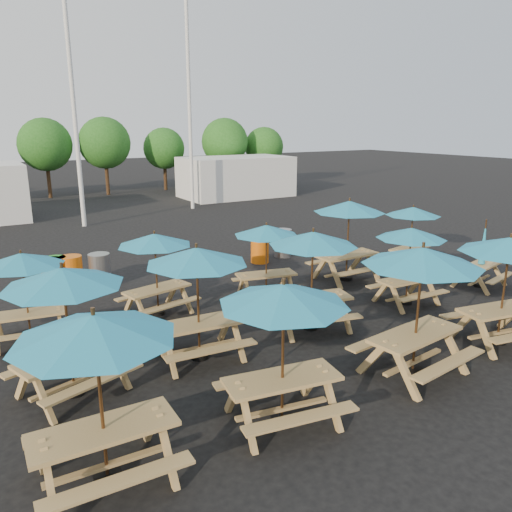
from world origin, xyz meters
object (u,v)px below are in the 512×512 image
picnic_unit_11 (349,212)px  waste_bin_2 (72,273)px  picnic_unit_2 (22,265)px  picnic_unit_14 (413,215)px  waste_bin_4 (260,248)px  waste_bin_1 (56,274)px  picnic_unit_8 (266,235)px  picnic_unit_9 (509,252)px  picnic_unit_5 (155,245)px  waste_bin_5 (283,243)px  picnic_unit_0 (95,338)px  picnic_unit_7 (313,245)px  picnic_unit_6 (422,265)px  picnic_unit_3 (284,303)px  picnic_unit_13 (482,259)px  waste_bin_3 (100,270)px  picnic_unit_4 (197,263)px  picnic_unit_1 (63,285)px  waste_bin_0 (53,276)px  picnic_unit_10 (411,238)px

picnic_unit_11 → waste_bin_2: bearing=155.3°
picnic_unit_2 → picnic_unit_11: bearing=7.2°
picnic_unit_14 → picnic_unit_2: bearing=168.0°
waste_bin_4 → waste_bin_1: bearing=176.4°
picnic_unit_8 → picnic_unit_9: picnic_unit_9 is taller
picnic_unit_5 → waste_bin_5: 6.85m
picnic_unit_0 → waste_bin_1: bearing=85.4°
picnic_unit_7 → waste_bin_5: size_ratio=2.43×
picnic_unit_8 → waste_bin_4: 3.87m
picnic_unit_11 → picnic_unit_14: 2.80m
picnic_unit_6 → waste_bin_1: size_ratio=2.54×
waste_bin_2 → picnic_unit_9: bearing=-50.0°
waste_bin_1 → picnic_unit_5: bearing=-60.6°
picnic_unit_3 → picnic_unit_13: picnic_unit_3 is taller
picnic_unit_3 → picnic_unit_0: bearing=-172.3°
picnic_unit_3 → picnic_unit_11: picnic_unit_11 is taller
picnic_unit_3 → picnic_unit_13: size_ratio=1.17×
picnic_unit_13 → waste_bin_1: size_ratio=2.02×
picnic_unit_0 → waste_bin_3: 8.94m
picnic_unit_7 → picnic_unit_4: bearing=-166.3°
picnic_unit_1 → picnic_unit_4: bearing=-15.7°
picnic_unit_8 → picnic_unit_2: bearing=-169.4°
picnic_unit_2 → picnic_unit_3: picnic_unit_3 is taller
picnic_unit_6 → picnic_unit_13: (5.88, 2.74, -1.37)m
picnic_unit_0 → picnic_unit_8: picnic_unit_0 is taller
picnic_unit_1 → waste_bin_1: size_ratio=2.59×
picnic_unit_2 → picnic_unit_3: 6.28m
picnic_unit_3 → picnic_unit_5: bearing=99.5°
picnic_unit_2 → waste_bin_3: 4.12m
waste_bin_5 → waste_bin_4: bearing=-167.4°
picnic_unit_2 → picnic_unit_1: bearing=-74.8°
picnic_unit_1 → waste_bin_3: picnic_unit_1 is taller
picnic_unit_0 → picnic_unit_11: (8.82, 5.26, 0.04)m
picnic_unit_0 → picnic_unit_2: bearing=94.0°
picnic_unit_1 → waste_bin_0: size_ratio=2.59×
picnic_unit_3 → waste_bin_3: (-0.73, 8.61, -1.55)m
picnic_unit_1 → waste_bin_4: picnic_unit_1 is taller
picnic_unit_13 → waste_bin_5: size_ratio=2.02×
picnic_unit_9 → picnic_unit_11: 5.28m
picnic_unit_8 → picnic_unit_11: 3.02m
picnic_unit_4 → picnic_unit_6: picnic_unit_6 is taller
picnic_unit_9 → waste_bin_5: (0.08, 8.65, -1.58)m
picnic_unit_8 → waste_bin_1: size_ratio=2.13×
picnic_unit_4 → picnic_unit_10: 6.17m
picnic_unit_3 → waste_bin_3: bearing=103.8°
waste_bin_5 → picnic_unit_9: bearing=-90.5°
picnic_unit_1 → waste_bin_3: size_ratio=2.59×
picnic_unit_1 → picnic_unit_14: (11.50, 2.66, -0.27)m
picnic_unit_3 → picnic_unit_7: (2.73, 2.84, -0.01)m
waste_bin_5 → picnic_unit_6: bearing=-107.9°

